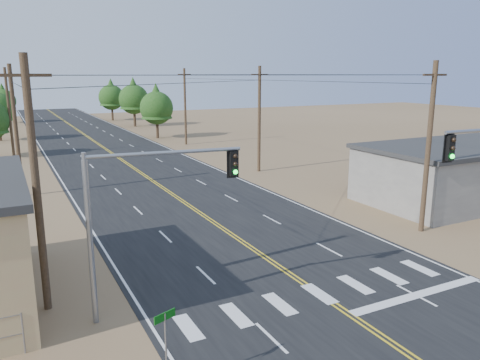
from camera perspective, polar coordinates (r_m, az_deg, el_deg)
road at (r=39.75m, az=-9.57°, el=-0.82°), size 15.00×200.00×0.02m
building_right at (r=38.80m, az=25.47°, el=0.77°), size 15.00×8.00×4.00m
utility_pole_left_near at (r=19.39m, az=-23.60°, el=-0.58°), size 1.80×0.30×10.00m
utility_pole_left_mid at (r=39.15m, az=-25.64°, el=5.49°), size 1.80×0.30×10.00m
utility_pole_left_far at (r=59.07m, az=-26.32°, el=7.48°), size 1.80×0.30×10.00m
utility_pole_right_near at (r=29.28m, az=21.99°, el=3.76°), size 1.80×0.30×10.00m
utility_pole_right_mid at (r=44.88m, az=2.36°, el=7.50°), size 1.80×0.30×10.00m
utility_pole_right_far at (r=63.02m, az=-6.71°, el=8.95°), size 1.80×0.30×10.00m
signal_mast_left at (r=17.88m, az=-12.50°, el=-2.98°), size 5.92×1.02×6.56m
street_sign at (r=14.57m, az=-9.05°, el=-18.54°), size 0.72×0.29×2.54m
tree_left_far at (r=101.45m, az=-26.93°, el=8.84°), size 4.58×4.58×7.63m
tree_right_near at (r=69.99m, az=-10.16°, el=9.04°), size 4.82×4.82×8.03m
tree_right_mid at (r=86.97m, az=-12.85°, el=9.92°), size 5.27×5.27×8.78m
tree_right_far at (r=99.49m, az=-15.42°, el=9.99°), size 5.07×5.07×8.45m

